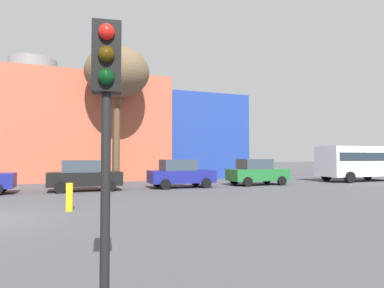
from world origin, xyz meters
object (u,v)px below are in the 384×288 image
(parked_car_3, at_px, (84,176))
(bollard_yellow_1, at_px, (69,197))
(parked_car_5, at_px, (257,172))
(traffic_light_near_right, at_px, (106,96))
(white_bus, at_px, (359,161))
(parked_car_4, at_px, (181,174))
(bare_tree_0, at_px, (117,74))

(parked_car_3, distance_m, bollard_yellow_1, 7.14)
(parked_car_5, height_order, traffic_light_near_right, traffic_light_near_right)
(white_bus, bearing_deg, parked_car_5, -178.64)
(parked_car_4, distance_m, bare_tree_0, 9.04)
(traffic_light_near_right, xyz_separation_m, bollard_yellow_1, (-0.28, 8.32, -2.17))
(parked_car_3, height_order, bare_tree_0, bare_tree_0)
(parked_car_5, xyz_separation_m, traffic_light_near_right, (-11.80, -15.39, 1.78))
(traffic_light_near_right, height_order, bare_tree_0, bare_tree_0)
(parked_car_4, xyz_separation_m, bare_tree_0, (-3.27, 4.59, 7.06))
(parked_car_3, distance_m, white_bus, 20.73)
(traffic_light_near_right, distance_m, bare_tree_0, 20.89)
(parked_car_3, relative_size, bare_tree_0, 0.40)
(parked_car_3, height_order, white_bus, white_bus)
(parked_car_5, distance_m, bare_tree_0, 12.15)
(traffic_light_near_right, height_order, bollard_yellow_1, traffic_light_near_right)
(parked_car_4, bearing_deg, white_bus, 0.86)
(parked_car_3, distance_m, bare_tree_0, 8.78)
(white_bus, xyz_separation_m, bare_tree_0, (-18.26, 4.36, 6.31))
(parked_car_5, bearing_deg, traffic_light_near_right, -127.48)
(parked_car_5, xyz_separation_m, bollard_yellow_1, (-12.08, -7.08, -0.39))
(parked_car_3, xyz_separation_m, parked_car_5, (11.22, -0.00, 0.02))
(white_bus, bearing_deg, parked_car_4, -179.14)
(parked_car_3, bearing_deg, parked_car_4, 0.00)
(white_bus, bearing_deg, traffic_light_near_right, -143.74)
(white_bus, height_order, bare_tree_0, bare_tree_0)
(parked_car_3, relative_size, parked_car_4, 0.99)
(parked_car_3, xyz_separation_m, white_bus, (20.71, 0.22, 0.77))
(parked_car_4, relative_size, bollard_yellow_1, 4.14)
(parked_car_4, xyz_separation_m, bollard_yellow_1, (-6.59, -7.08, -0.38))
(parked_car_5, distance_m, traffic_light_near_right, 19.48)
(parked_car_3, relative_size, parked_car_5, 0.98)
(traffic_light_near_right, xyz_separation_m, bare_tree_0, (3.04, 19.98, 5.28))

